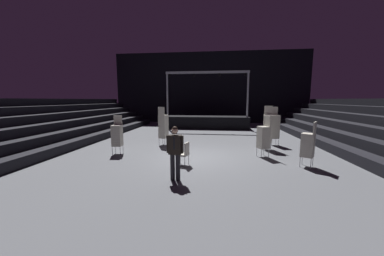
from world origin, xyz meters
TOP-DOWN VIEW (x-y plane):
  - ground_plane at (0.00, 0.00)m, footprint 22.00×30.00m
  - arena_end_wall at (0.00, 15.00)m, footprint 22.00×0.30m
  - bleacher_bank_left at (-8.75, 1.00)m, footprint 4.50×24.00m
  - stage_riser at (0.00, 10.19)m, footprint 7.57×2.60m
  - man_with_tie at (-0.43, -2.92)m, footprint 0.57×0.25m
  - chair_stack_front_left at (-3.88, 0.06)m, footprint 0.48×0.48m
  - chair_stack_front_right at (4.23, 3.01)m, footprint 0.49×0.49m
  - chair_stack_mid_left at (3.57, 1.85)m, footprint 0.52×0.52m
  - chair_stack_mid_right at (3.05, 0.35)m, footprint 0.58×0.58m
  - chair_stack_mid_centre at (-2.17, 2.34)m, footprint 0.56×0.56m
  - chair_stack_rear_left at (4.45, -0.95)m, footprint 0.61×0.61m
  - loose_chair_near_man at (-0.39, -1.33)m, footprint 0.54×0.54m

SIDE VIEW (x-z plane):
  - ground_plane at x=0.00m, z-range -0.10..0.00m
  - loose_chair_near_man at x=-0.39m, z-range 0.06..1.01m
  - stage_riser at x=0.00m, z-range -1.91..3.18m
  - chair_stack_rear_left at x=4.45m, z-range 0.00..1.80m
  - chair_stack_front_left at x=-3.88m, z-range 0.00..1.88m
  - chair_stack_mid_right at x=3.05m, z-range 0.00..1.88m
  - man_with_tie at x=-0.43m, z-range 0.12..1.91m
  - chair_stack_front_right at x=4.23m, z-range 0.00..2.22m
  - chair_stack_mid_centre at x=-2.17m, z-range 0.00..2.22m
  - chair_stack_mid_left at x=3.57m, z-range 0.00..2.30m
  - bleacher_bank_left at x=-8.75m, z-range 0.00..2.70m
  - arena_end_wall at x=0.00m, z-range 0.00..8.00m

